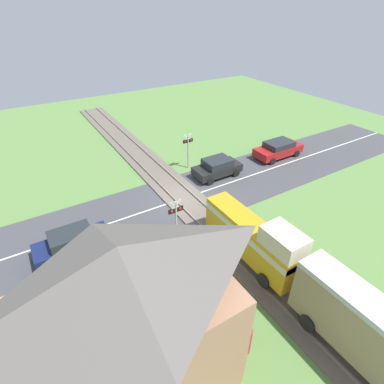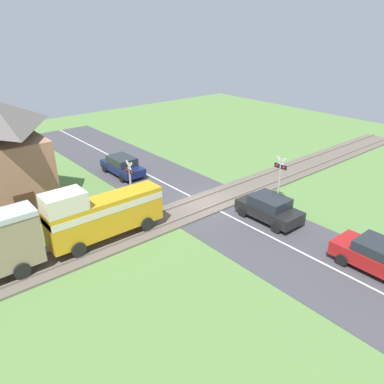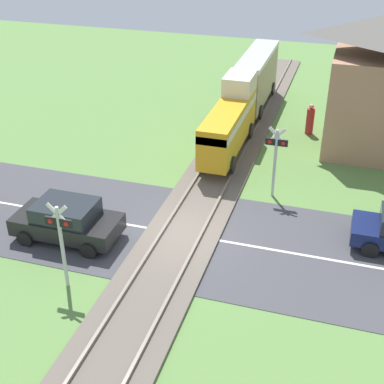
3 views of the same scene
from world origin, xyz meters
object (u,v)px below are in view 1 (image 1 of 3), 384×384
car_far_side (72,242)px  station_building (132,328)px  car_behind_queue (278,149)px  crossing_signal_west_approach (188,146)px  train (305,279)px  pedestrian_by_station (246,340)px  crossing_signal_east_approach (176,217)px  car_near_crossing (217,167)px

car_far_side → station_building: (-0.51, 8.30, 2.57)m
car_behind_queue → crossing_signal_west_approach: 8.44m
train → pedestrian_by_station: bearing=6.0°
car_far_side → car_behind_queue: (-18.68, -2.88, 0.03)m
train → crossing_signal_east_approach: 7.20m
crossing_signal_east_approach → pedestrian_by_station: 7.18m
crossing_signal_west_approach → crossing_signal_east_approach: size_ratio=1.00×
car_behind_queue → crossing_signal_west_approach: crossing_signal_west_approach is taller
car_near_crossing → pedestrian_by_station: size_ratio=2.38×
pedestrian_by_station → car_behind_queue: bearing=-138.8°
car_near_crossing → crossing_signal_east_approach: bearing=38.6°
car_far_side → car_behind_queue: car_behind_queue is taller
car_near_crossing → crossing_signal_east_approach: crossing_signal_east_approach is taller
train → crossing_signal_west_approach: (-2.70, -14.42, 0.13)m
crossing_signal_west_approach → crossing_signal_east_approach: bearing=55.2°
car_near_crossing → car_behind_queue: car_near_crossing is taller
train → car_near_crossing: bearing=-108.3°
car_far_side → car_behind_queue: size_ratio=0.90×
crossing_signal_west_approach → station_building: (10.19, 13.61, 1.34)m
car_behind_queue → crossing_signal_east_approach: crossing_signal_east_approach is taller
car_near_crossing → crossing_signal_west_approach: (1.26, -2.43, 1.20)m
car_far_side → car_behind_queue: bearing=-171.2°
crossing_signal_west_approach → pedestrian_by_station: 16.05m
crossing_signal_east_approach → train: bearing=112.0°
train → car_behind_queue: (-10.69, -11.99, -1.07)m
car_near_crossing → crossing_signal_west_approach: crossing_signal_west_approach is taller
car_near_crossing → crossing_signal_west_approach: bearing=-62.7°
station_building → pedestrian_by_station: 4.94m
crossing_signal_east_approach → car_near_crossing: bearing=-141.4°
train → station_building: size_ratio=1.88×
car_far_side → crossing_signal_west_approach: size_ratio=1.32×
pedestrian_by_station → crossing_signal_east_approach: bearing=-96.0°
car_far_side → crossing_signal_east_approach: size_ratio=1.32×
crossing_signal_east_approach → crossing_signal_west_approach: bearing=-124.8°
crossing_signal_west_approach → car_behind_queue: bearing=163.1°
car_behind_queue → crossing_signal_east_approach: 14.45m
train → crossing_signal_east_approach: train is taller
station_building → car_near_crossing: bearing=-135.7°
pedestrian_by_station → crossing_signal_west_approach: bearing=-112.5°
train → crossing_signal_east_approach: bearing=-68.0°
crossing_signal_west_approach → station_building: station_building is taller
train → pedestrian_by_station: 3.63m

